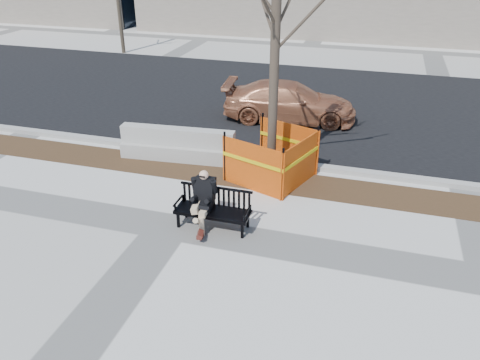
# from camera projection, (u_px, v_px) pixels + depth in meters

# --- Properties ---
(ground) EXTENTS (120.00, 120.00, 0.00)m
(ground) POSITION_uv_depth(u_px,v_px,m) (169.00, 226.00, 9.86)
(ground) COLOR beige
(ground) RESTS_ON ground
(mulch_strip) EXTENTS (40.00, 1.20, 0.02)m
(mulch_strip) POSITION_uv_depth(u_px,v_px,m) (211.00, 172.00, 12.07)
(mulch_strip) COLOR #47301C
(mulch_strip) RESTS_ON ground
(asphalt_street) EXTENTS (60.00, 10.40, 0.01)m
(asphalt_street) POSITION_uv_depth(u_px,v_px,m) (268.00, 99.00, 17.34)
(asphalt_street) COLOR black
(asphalt_street) RESTS_ON ground
(curb) EXTENTS (60.00, 0.25, 0.12)m
(curb) POSITION_uv_depth(u_px,v_px,m) (223.00, 155.00, 12.85)
(curb) COLOR #9E9B93
(curb) RESTS_ON ground
(bench) EXTENTS (1.58, 0.57, 0.84)m
(bench) POSITION_uv_depth(u_px,v_px,m) (213.00, 227.00, 9.83)
(bench) COLOR black
(bench) RESTS_ON ground
(seated_man) EXTENTS (0.52, 0.87, 1.22)m
(seated_man) POSITION_uv_depth(u_px,v_px,m) (204.00, 224.00, 9.92)
(seated_man) COLOR black
(seated_man) RESTS_ON ground
(tree_fence) EXTENTS (3.29, 3.29, 6.44)m
(tree_fence) POSITION_uv_depth(u_px,v_px,m) (271.00, 177.00, 11.82)
(tree_fence) COLOR #EC540E
(tree_fence) RESTS_ON ground
(sedan) EXTENTS (4.37, 2.16, 1.22)m
(sedan) POSITION_uv_depth(u_px,v_px,m) (289.00, 120.00, 15.47)
(sedan) COLOR #A56240
(sedan) RESTS_ON ground
(jersey_barrier_left) EXTENTS (3.11, 0.86, 0.88)m
(jersey_barrier_left) POSITION_uv_depth(u_px,v_px,m) (179.00, 159.00, 12.81)
(jersey_barrier_left) COLOR #A4A199
(jersey_barrier_left) RESTS_ON ground
(far_tree_left) EXTENTS (2.14, 2.14, 5.57)m
(far_tree_left) POSITION_uv_depth(u_px,v_px,m) (124.00, 53.00, 24.13)
(far_tree_left) COLOR #453A2C
(far_tree_left) RESTS_ON ground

